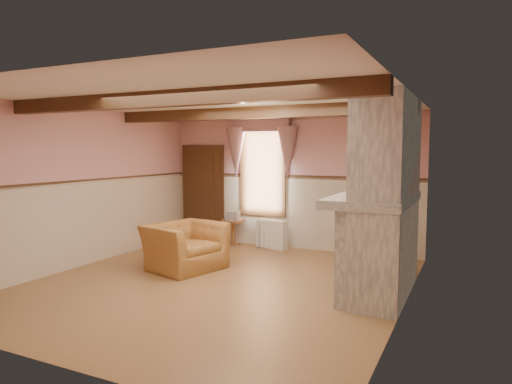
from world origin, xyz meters
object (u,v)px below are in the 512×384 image
at_px(side_table, 233,232).
at_px(bowl, 374,193).
at_px(oil_lamp, 381,183).
at_px(mantel_clock, 384,184).
at_px(radiator, 272,234).
at_px(armchair, 185,246).

bearing_deg(side_table, bowl, -31.75).
distance_m(side_table, oil_lamp, 4.00).
distance_m(side_table, mantel_clock, 3.87).
bearing_deg(bowl, radiator, 139.80).
height_order(armchair, bowl, bowl).
relative_size(bowl, mantel_clock, 1.27).
relative_size(armchair, radiator, 1.74).
bearing_deg(radiator, bowl, -27.31).
bearing_deg(side_table, armchair, -83.94).
bearing_deg(side_table, mantel_clock, -20.67).
xyz_separation_m(armchair, mantel_clock, (3.20, 0.89, 1.13)).
bearing_deg(oil_lamp, mantel_clock, 90.00).
xyz_separation_m(bowl, mantel_clock, (0.00, 0.83, 0.06)).
relative_size(side_table, radiator, 0.79).
relative_size(side_table, oil_lamp, 1.96).
bearing_deg(mantel_clock, bowl, -90.00).
xyz_separation_m(armchair, radiator, (0.69, 2.18, -0.09)).
bearing_deg(radiator, armchair, -94.61).
bearing_deg(side_table, oil_lamp, -25.03).
bearing_deg(armchair, mantel_clock, -59.23).
bearing_deg(oil_lamp, radiator, 147.48).
height_order(side_table, bowl, bowl).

